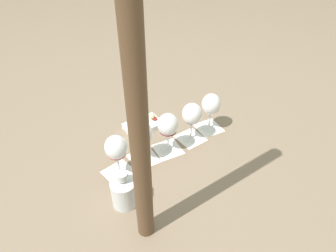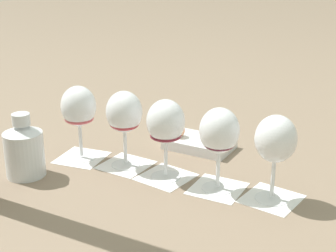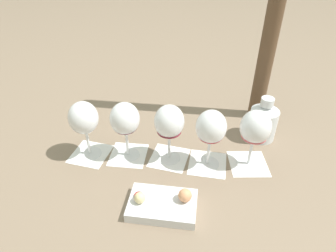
% 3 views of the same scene
% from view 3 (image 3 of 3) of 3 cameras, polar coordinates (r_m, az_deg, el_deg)
% --- Properties ---
extents(ground_plane, '(8.00, 8.00, 0.00)m').
position_cam_3_polar(ground_plane, '(0.93, -0.06, -6.30)').
color(ground_plane, '#7F6B56').
extents(tasting_card_0, '(0.16, 0.16, 0.00)m').
position_cam_3_polar(tasting_card_0, '(0.94, 15.01, -6.93)').
color(tasting_card_0, white).
rests_on(tasting_card_0, ground_plane).
extents(tasting_card_1, '(0.16, 0.16, 0.00)m').
position_cam_3_polar(tasting_card_1, '(0.92, 7.51, -7.11)').
color(tasting_card_1, white).
rests_on(tasting_card_1, ground_plane).
extents(tasting_card_2, '(0.15, 0.15, 0.00)m').
position_cam_3_polar(tasting_card_2, '(0.93, 0.44, -6.18)').
color(tasting_card_2, white).
rests_on(tasting_card_2, ground_plane).
extents(tasting_card_3, '(0.16, 0.16, 0.00)m').
position_cam_3_polar(tasting_card_3, '(0.95, -7.55, -5.46)').
color(tasting_card_3, white).
rests_on(tasting_card_3, ground_plane).
extents(tasting_card_4, '(0.15, 0.15, 0.00)m').
position_cam_3_polar(tasting_card_4, '(0.98, -14.56, -5.15)').
color(tasting_card_4, white).
rests_on(tasting_card_4, ground_plane).
extents(wine_glass_0, '(0.09, 0.09, 0.19)m').
position_cam_3_polar(wine_glass_0, '(0.87, 16.28, -0.62)').
color(wine_glass_0, white).
rests_on(wine_glass_0, tasting_card_0).
extents(wine_glass_1, '(0.09, 0.09, 0.19)m').
position_cam_3_polar(wine_glass_1, '(0.84, 8.17, -0.66)').
color(wine_glass_1, white).
rests_on(wine_glass_1, tasting_card_1).
extents(wine_glass_2, '(0.09, 0.09, 0.19)m').
position_cam_3_polar(wine_glass_2, '(0.85, 0.48, 0.31)').
color(wine_glass_2, white).
rests_on(wine_glass_2, tasting_card_2).
extents(wine_glass_3, '(0.09, 0.09, 0.19)m').
position_cam_3_polar(wine_glass_3, '(0.87, -8.19, 0.90)').
color(wine_glass_3, white).
rests_on(wine_glass_3, tasting_card_3).
extents(wine_glass_4, '(0.09, 0.09, 0.19)m').
position_cam_3_polar(wine_glass_4, '(0.90, -15.74, 1.05)').
color(wine_glass_4, white).
rests_on(wine_glass_4, tasting_card_4).
extents(ceramic_vase, '(0.09, 0.09, 0.15)m').
position_cam_3_polar(ceramic_vase, '(1.03, 17.68, 0.91)').
color(ceramic_vase, silver).
rests_on(ceramic_vase, ground_plane).
extents(snack_dish, '(0.20, 0.19, 0.06)m').
position_cam_3_polar(snack_dish, '(0.78, -0.95, -14.66)').
color(snack_dish, silver).
rests_on(snack_dish, ground_plane).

